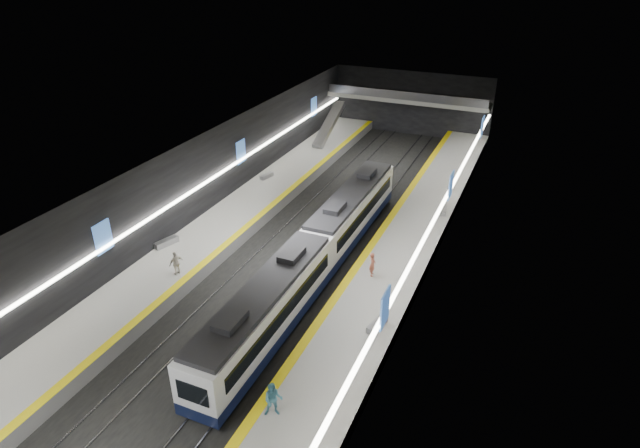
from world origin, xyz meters
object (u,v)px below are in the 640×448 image
at_px(escalator, 329,124).
at_px(passenger_right_b, 273,400).
at_px(bench_right_far, 444,210).
at_px(bench_right_near, 377,324).
at_px(train, 315,253).
at_px(passenger_right_a, 372,264).
at_px(passenger_left_a, 176,263).
at_px(bench_left_near, 166,242).
at_px(bench_left_far, 267,176).

distance_m(escalator, passenger_right_b, 42.45).
bearing_deg(bench_right_far, bench_right_near, -100.15).
xyz_separation_m(train, passenger_right_b, (3.70, -13.49, -0.21)).
bearing_deg(passenger_right_a, passenger_right_b, 161.90).
height_order(passenger_right_a, passenger_right_b, passenger_right_b).
bearing_deg(passenger_left_a, escalator, -156.52).
height_order(train, bench_right_near, train).
distance_m(train, passenger_left_a, 9.92).
bearing_deg(bench_left_near, bench_right_far, 55.36).
xyz_separation_m(bench_right_near, passenger_left_a, (-14.99, 0.00, 0.70)).
bearing_deg(passenger_right_b, bench_right_far, 58.58).
xyz_separation_m(bench_left_near, bench_left_far, (0.76, 15.05, -0.04)).
xyz_separation_m(bench_left_far, bench_right_near, (17.58, -18.12, 0.02)).
bearing_deg(passenger_left_a, passenger_right_a, 133.96).
xyz_separation_m(train, bench_right_far, (6.79, 12.65, -0.98)).
height_order(train, bench_right_far, train).
xyz_separation_m(bench_left_far, passenger_right_b, (14.94, -26.77, 0.79)).
distance_m(train, passenger_right_a, 4.24).
bearing_deg(passenger_right_a, bench_left_near, 82.16).
xyz_separation_m(train, bench_right_near, (6.34, -4.84, -0.97)).
bearing_deg(escalator, train, -69.45).
bearing_deg(bench_left_near, escalator, 103.84).
bearing_deg(bench_left_near, passenger_right_a, 26.15).
height_order(train, escalator, escalator).
bearing_deg(bench_right_near, bench_right_far, 101.47).
height_order(train, passenger_left_a, train).
bearing_deg(train, bench_right_far, 61.77).
bearing_deg(bench_left_far, bench_right_near, -32.87).
height_order(bench_right_far, passenger_right_b, passenger_right_b).
height_order(bench_right_far, passenger_right_a, passenger_right_a).
bearing_deg(passenger_right_b, passenger_right_a, 63.35).
relative_size(bench_left_far, passenger_right_a, 0.91).
height_order(bench_left_near, passenger_left_a, passenger_left_a).
height_order(bench_left_far, passenger_left_a, passenger_left_a).
xyz_separation_m(train, passenger_left_a, (-8.66, -4.84, -0.27)).
relative_size(escalator, bench_right_near, 4.34).
distance_m(bench_right_far, passenger_right_b, 26.33).
relative_size(bench_left_far, bench_right_far, 0.95).
relative_size(bench_left_near, passenger_left_a, 1.08).
relative_size(escalator, bench_right_far, 4.62).
bearing_deg(bench_left_far, bench_right_far, 10.99).
xyz_separation_m(bench_right_near, bench_right_far, (0.45, 17.49, -0.01)).
distance_m(passenger_right_b, passenger_left_a, 15.08).
bearing_deg(bench_right_near, passenger_right_b, -94.00).
xyz_separation_m(bench_right_near, passenger_right_a, (-2.15, 5.43, 0.68)).
xyz_separation_m(escalator, bench_left_near, (-2.00, -28.45, -1.65)).
distance_m(bench_right_far, passenger_right_a, 12.36).
xyz_separation_m(bench_right_far, passenger_right_a, (-2.61, -12.06, 0.69)).
height_order(bench_right_near, passenger_right_a, passenger_right_a).
bearing_deg(escalator, bench_right_far, -39.89).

